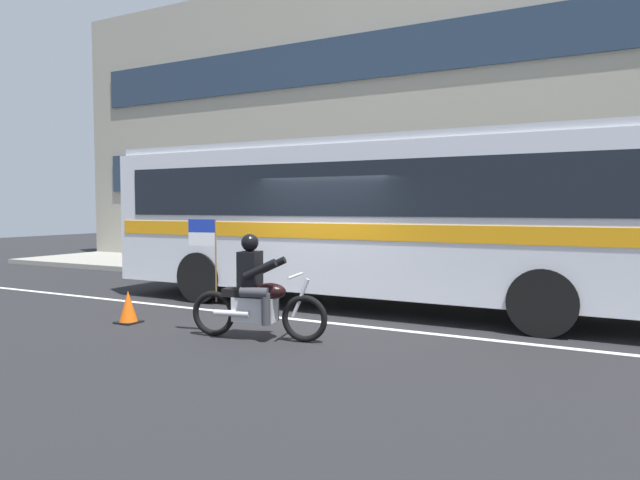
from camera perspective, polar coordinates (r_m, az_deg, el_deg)
ground_plane at (r=10.20m, az=0.34°, el=-7.68°), size 60.00×60.00×0.00m
sidewalk_curb at (r=14.86m, az=9.33°, el=-3.94°), size 28.00×3.80×0.15m
lane_center_stripe at (r=9.68m, az=-1.29°, el=-8.26°), size 26.60×0.14×0.01m
office_building_facade at (r=17.14m, az=11.91°, el=12.49°), size 28.00×0.89×9.37m
transit_bus at (r=10.84m, az=6.23°, el=2.97°), size 11.21×2.64×3.22m
motorcycle_with_rider at (r=8.31m, az=-6.58°, el=-5.57°), size 2.16×0.76×1.78m
fire_hydrant at (r=14.78m, az=-1.08°, el=-2.21°), size 0.22×0.30×0.75m
traffic_cone at (r=9.99m, az=-19.10°, el=-6.60°), size 0.36×0.36×0.55m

